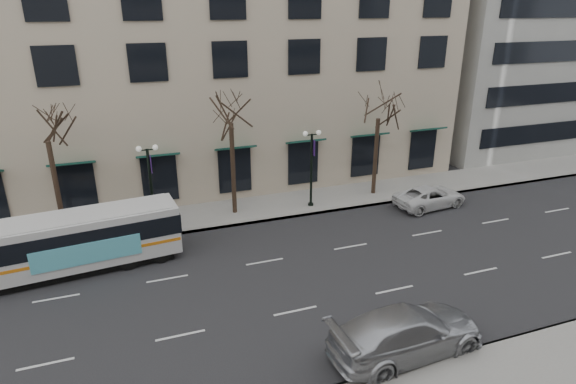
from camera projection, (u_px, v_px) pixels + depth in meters
name	position (u px, v px, depth m)	size (l,w,h in m)	color
ground	(279.00, 284.00, 23.15)	(160.00, 160.00, 0.00)	black
sidewalk_far	(306.00, 202.00, 32.58)	(80.00, 4.00, 0.15)	gray
building_hotel	(165.00, 12.00, 36.56)	(40.00, 20.00, 24.00)	#C2AE94
tree_far_left	(45.00, 124.00, 25.30)	(3.60, 3.60, 8.34)	black
tree_far_mid	(230.00, 107.00, 28.35)	(3.60, 3.60, 8.55)	black
tree_far_right	(379.00, 104.00, 31.65)	(3.60, 3.60, 8.06)	black
lamp_post_left	(151.00, 183.00, 27.71)	(1.22, 0.45, 5.21)	black
lamp_post_right	(312.00, 165.00, 30.84)	(1.22, 0.45, 5.21)	black
city_bus	(67.00, 242.00, 23.70)	(11.19, 3.48, 2.98)	silver
silver_car	(407.00, 332.00, 18.35)	(2.56, 6.29, 1.83)	#AEB0B6
white_pickup	(430.00, 197.00, 31.82)	(2.28, 4.95, 1.38)	silver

